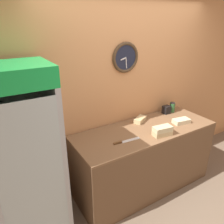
# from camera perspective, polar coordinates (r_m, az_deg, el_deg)

# --- Properties ---
(wall_back) EXTENTS (5.20, 0.10, 2.70)m
(wall_back) POSITION_cam_1_polar(r_m,az_deg,el_deg) (3.05, 4.27, 5.76)
(wall_back) COLOR tan
(wall_back) RESTS_ON ground_plane
(prep_counter) EXTENTS (1.95, 0.73, 0.93)m
(prep_counter) POSITION_cam_1_polar(r_m,az_deg,el_deg) (3.15, 8.24, -11.93)
(prep_counter) COLOR brown
(prep_counter) RESTS_ON ground_plane
(beverage_cooler) EXTENTS (0.67, 0.64, 1.92)m
(beverage_cooler) POSITION_cam_1_polar(r_m,az_deg,el_deg) (2.38, -22.22, -9.69)
(beverage_cooler) COLOR #B2B7BC
(beverage_cooler) RESTS_ON ground_plane
(sandwich_stack_bottom) EXTENTS (0.25, 0.15, 0.06)m
(sandwich_stack_bottom) POSITION_cam_1_polar(r_m,az_deg,el_deg) (2.78, 12.97, -5.40)
(sandwich_stack_bottom) COLOR tan
(sandwich_stack_bottom) RESTS_ON prep_counter
(sandwich_stack_middle) EXTENTS (0.25, 0.15, 0.06)m
(sandwich_stack_middle) POSITION_cam_1_polar(r_m,az_deg,el_deg) (2.76, 13.08, -4.29)
(sandwich_stack_middle) COLOR beige
(sandwich_stack_middle) RESTS_ON sandwich_stack_bottom
(sandwich_flat_left) EXTENTS (0.24, 0.19, 0.06)m
(sandwich_flat_left) POSITION_cam_1_polar(r_m,az_deg,el_deg) (3.09, 7.37, -1.97)
(sandwich_flat_left) COLOR tan
(sandwich_flat_left) RESTS_ON prep_counter
(sandwich_flat_right) EXTENTS (0.25, 0.16, 0.06)m
(sandwich_flat_right) POSITION_cam_1_polar(r_m,az_deg,el_deg) (3.17, 17.65, -2.28)
(sandwich_flat_right) COLOR beige
(sandwich_flat_right) RESTS_ON prep_counter
(chefs_knife) EXTENTS (0.35, 0.06, 0.02)m
(chefs_knife) POSITION_cam_1_polar(r_m,az_deg,el_deg) (2.59, 2.95, -7.71)
(chefs_knife) COLOR silver
(chefs_knife) RESTS_ON prep_counter
(condiment_jar) EXTENTS (0.08, 0.08, 0.15)m
(condiment_jar) POSITION_cam_1_polar(r_m,az_deg,el_deg) (3.50, 15.45, 1.21)
(condiment_jar) COLOR #336B38
(condiment_jar) RESTS_ON prep_counter
(napkin_dispenser) EXTENTS (0.11, 0.09, 0.12)m
(napkin_dispenser) POSITION_cam_1_polar(r_m,az_deg,el_deg) (3.43, 14.04, 0.61)
(napkin_dispenser) COLOR black
(napkin_dispenser) RESTS_ON prep_counter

